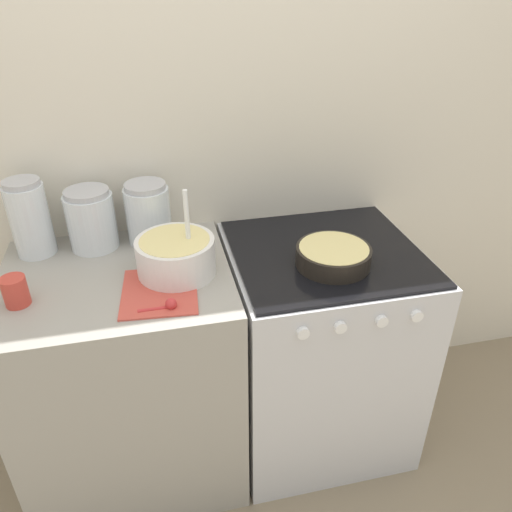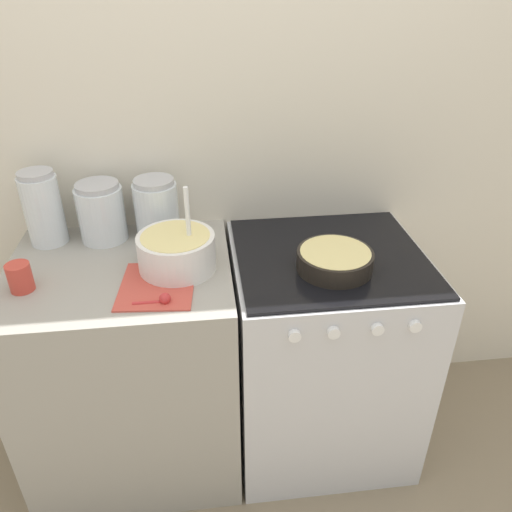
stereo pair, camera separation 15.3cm
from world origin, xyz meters
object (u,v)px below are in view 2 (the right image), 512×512
stove (322,351)px  storage_jar_middle (102,216)px  mixing_bowl (177,250)px  storage_jar_right (157,212)px  tin_can (20,277)px  baking_pan (335,260)px  storage_jar_left (44,213)px

stove → storage_jar_middle: storage_jar_middle is taller
mixing_bowl → storage_jar_right: size_ratio=1.30×
storage_jar_right → storage_jar_middle: bearing=180.0°
mixing_bowl → storage_jar_middle: 0.38m
stove → storage_jar_right: (-0.62, 0.22, 0.56)m
mixing_bowl → storage_jar_middle: bearing=137.7°
mixing_bowl → tin_can: 0.50m
baking_pan → storage_jar_middle: storage_jar_middle is taller
baking_pan → storage_jar_middle: bearing=158.3°
storage_jar_middle → tin_can: (-0.22, -0.32, -0.05)m
baking_pan → storage_jar_right: bearing=152.1°
baking_pan → storage_jar_middle: size_ratio=1.16×
baking_pan → storage_jar_right: (-0.61, 0.32, 0.06)m
storage_jar_middle → tin_can: size_ratio=2.38×
storage_jar_middle → baking_pan: bearing=-21.7°
mixing_bowl → storage_jar_left: size_ratio=1.07×
storage_jar_right → baking_pan: bearing=-27.9°
stove → mixing_bowl: 0.76m
stove → tin_can: tin_can is taller
stove → storage_jar_right: size_ratio=3.97×
tin_can → storage_jar_right: bearing=37.7°
stove → baking_pan: (-0.01, -0.10, 0.49)m
baking_pan → storage_jar_left: bearing=162.4°
tin_can → stove: bearing=5.5°
mixing_bowl → storage_jar_left: mixing_bowl is taller
stove → baking_pan: size_ratio=3.51×
storage_jar_right → tin_can: 0.53m
stove → mixing_bowl: mixing_bowl is taller
storage_jar_right → storage_jar_left: bearing=180.0°
stove → tin_can: size_ratio=9.68×
mixing_bowl → baking_pan: 0.54m
stove → storage_jar_middle: bearing=164.7°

